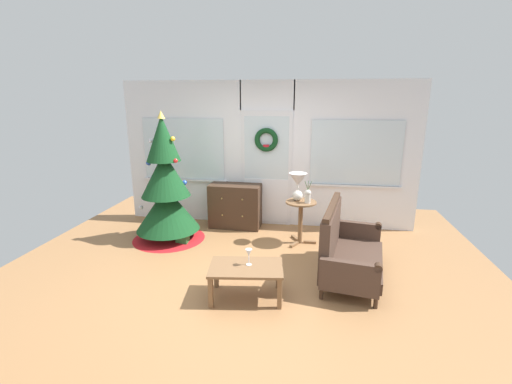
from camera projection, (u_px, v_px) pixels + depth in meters
ground_plane at (246, 276)px, 4.62m from camera, size 6.76×6.76×0.00m
back_wall_with_door at (267, 154)px, 6.27m from camera, size 5.20×0.19×2.55m
christmas_tree at (166, 192)px, 5.66m from camera, size 1.17×1.17×2.07m
dresser_cabinet at (235, 206)px, 6.31m from camera, size 0.91×0.47×0.78m
settee_sofa at (345, 249)px, 4.56m from camera, size 0.92×1.52×0.96m
side_table at (301, 214)px, 5.57m from camera, size 0.50×0.48×0.69m
table_lamp at (298, 183)px, 5.49m from camera, size 0.28×0.28×0.44m
flower_vase at (308, 196)px, 5.41m from camera, size 0.11×0.10×0.35m
coffee_table at (246, 271)px, 4.06m from camera, size 0.90×0.62×0.39m
wine_glass at (249, 253)px, 4.05m from camera, size 0.08×0.08×0.20m
gift_box at (183, 238)px, 5.64m from camera, size 0.18×0.16×0.18m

